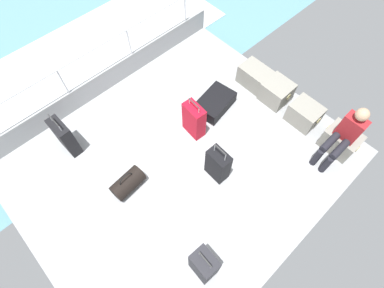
# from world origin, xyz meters

# --- Properties ---
(ground_plane) EXTENTS (4.40, 5.20, 0.06)m
(ground_plane) POSITION_xyz_m (0.00, 0.00, -0.03)
(ground_plane) COLOR #939699
(gunwale_port) EXTENTS (0.06, 5.20, 0.45)m
(gunwale_port) POSITION_xyz_m (-2.17, 0.00, 0.23)
(gunwale_port) COLOR #939699
(gunwale_port) RESTS_ON ground_plane
(railing_port) EXTENTS (0.04, 4.20, 1.02)m
(railing_port) POSITION_xyz_m (-2.17, 0.00, 0.78)
(railing_port) COLOR silver
(railing_port) RESTS_ON ground_plane
(sea_wake) EXTENTS (12.00, 12.00, 0.01)m
(sea_wake) POSITION_xyz_m (-3.60, 0.00, -0.34)
(sea_wake) COLOR #598C9E
(sea_wake) RESTS_ON ground_plane
(cargo_crate_0) EXTENTS (0.62, 0.41, 0.40)m
(cargo_crate_0) POSITION_xyz_m (-0.30, 2.17, 0.20)
(cargo_crate_0) COLOR gray
(cargo_crate_0) RESTS_ON ground_plane
(cargo_crate_1) EXTENTS (0.52, 0.47, 0.41)m
(cargo_crate_1) POSITION_xyz_m (0.23, 2.17, 0.21)
(cargo_crate_1) COLOR gray
(cargo_crate_1) RESTS_ON ground_plane
(cargo_crate_2) EXTENTS (0.56, 0.43, 0.40)m
(cargo_crate_2) POSITION_xyz_m (0.89, 2.15, 0.20)
(cargo_crate_2) COLOR gray
(cargo_crate_2) RESTS_ON ground_plane
(cargo_crate_3) EXTENTS (0.58, 0.41, 0.42)m
(cargo_crate_3) POSITION_xyz_m (1.63, 2.14, 0.21)
(cargo_crate_3) COLOR gray
(cargo_crate_3) RESTS_ON ground_plane
(passenger_seated) EXTENTS (0.34, 0.66, 1.12)m
(passenger_seated) POSITION_xyz_m (1.63, 1.95, 0.59)
(passenger_seated) COLOR maroon
(passenger_seated) RESTS_ON ground_plane
(suitcase_0) EXTENTS (0.37, 0.24, 0.83)m
(suitcase_0) POSITION_xyz_m (0.56, 0.26, 0.32)
(suitcase_0) COLOR black
(suitcase_0) RESTS_ON ground_plane
(suitcase_1) EXTENTS (0.44, 0.21, 0.84)m
(suitcase_1) POSITION_xyz_m (-1.51, -1.22, 0.35)
(suitcase_1) COLOR black
(suitcase_1) RESTS_ON ground_plane
(suitcase_2) EXTENTS (0.41, 0.24, 0.81)m
(suitcase_2) POSITION_xyz_m (-0.30, 0.56, 0.34)
(suitcase_2) COLOR #B70C1E
(suitcase_2) RESTS_ON ground_plane
(suitcase_3) EXTENTS (0.35, 0.27, 0.83)m
(suitcase_3) POSITION_xyz_m (1.47, -0.93, 0.36)
(suitcase_3) COLOR black
(suitcase_3) RESTS_ON ground_plane
(suitcase_4) EXTENTS (0.59, 0.79, 0.25)m
(suitcase_4) POSITION_xyz_m (-0.41, 1.21, 0.13)
(suitcase_4) COLOR black
(suitcase_4) RESTS_ON ground_plane
(duffel_bag) EXTENTS (0.34, 0.56, 0.43)m
(duffel_bag) POSITION_xyz_m (-0.24, -0.94, 0.15)
(duffel_bag) COLOR black
(duffel_bag) RESTS_ON ground_plane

